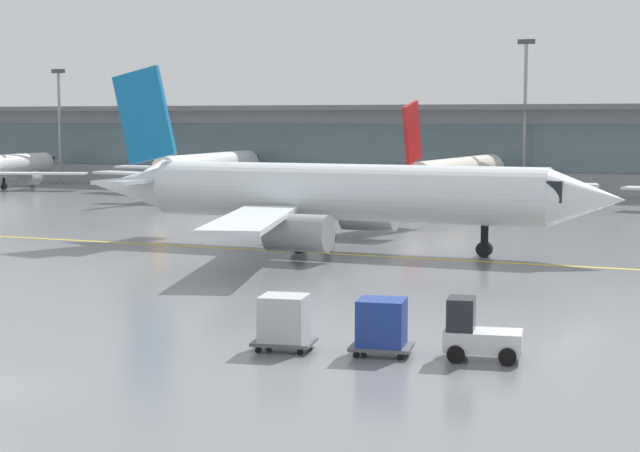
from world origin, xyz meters
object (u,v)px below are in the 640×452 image
Objects in this scene: baggage_tug at (476,333)px; apron_light_mast_1 at (525,111)px; cargo_dolly_lead at (382,325)px; apron_light_mast_0 at (60,121)px; gate_airplane_1 at (208,168)px; taxiing_regional_jet at (338,194)px; cargo_dolly_trailing at (284,320)px; gate_airplane_2 at (456,174)px.

baggage_tug is 77.63m from apron_light_mast_1.
apron_light_mast_0 is (-66.44, 75.01, 6.70)m from cargo_dolly_lead.
gate_airplane_1 is 10.44× the size of baggage_tug.
taxiing_regional_jet reaches higher than baggage_tug.
cargo_dolly_trailing is 0.14× the size of apron_light_mast_1.
cargo_dolly_trailing is at bearing -72.69° from taxiing_regional_jet.
apron_light_mast_0 reaches higher than cargo_dolly_trailing.
cargo_dolly_lead is at bearing -150.48° from gate_airplane_1.
gate_airplane_2 is at bearing -13.12° from apron_light_mast_0.
taxiing_regional_jet is 2.47× the size of apron_light_mast_0.
cargo_dolly_trailing is at bearing 180.00° from baggage_tug.
baggage_tug is 6.72m from cargo_dolly_trailing.
apron_light_mast_0 is at bearing 122.77° from cargo_dolly_lead.
taxiing_regional_jet is at bearing 110.76° from baggage_tug.
taxiing_regional_jet is at bearing 97.96° from cargo_dolly_trailing.
cargo_dolly_lead is 0.14× the size of apron_light_mast_1.
gate_airplane_1 is 78.65m from baggage_tug.
apron_light_mast_1 is at bearing 90.63° from baggage_tug.
gate_airplane_1 is 1.00× the size of gate_airplane_2.
cargo_dolly_trailing is (9.71, -63.12, -1.83)m from gate_airplane_2.
gate_airplane_2 is 54.94m from apron_light_mast_0.
apron_light_mast_1 is (2.20, 50.06, 5.38)m from taxiing_regional_jet.
apron_light_mast_1 reaches higher than cargo_dolly_lead.
apron_light_mast_0 is (-25.45, 9.49, 4.87)m from gate_airplane_1.
gate_airplane_2 is 12.55× the size of cargo_dolly_lead.
apron_light_mast_1 is at bearing 88.22° from cargo_dolly_lead.
cargo_dolly_trailing is at bearing -166.33° from gate_airplane_2.
cargo_dolly_lead is at bearing -163.22° from gate_airplane_2.
cargo_dolly_trailing is at bearing -50.17° from apron_light_mast_0.
gate_airplane_1 is 27.59m from apron_light_mast_0.
cargo_dolly_lead is (40.99, -65.52, -1.83)m from gate_airplane_1.
gate_airplane_2 is at bearing 93.06° from taxiing_regional_jet.
apron_light_mast_1 is (-12.60, 76.19, 7.97)m from baggage_tug.
apron_light_mast_1 reaches higher than gate_airplane_1.
baggage_tug is 1.20× the size of cargo_dolly_lead.
apron_light_mast_1 is at bearing 85.66° from cargo_dolly_trailing.
apron_light_mast_1 is (-5.97, 77.21, 7.81)m from cargo_dolly_trailing.
cargo_dolly_lead is at bearing -65.89° from taxiing_regional_jet.
baggage_tug is at bearing -160.32° from gate_airplane_2.
apron_light_mast_0 is (-63.01, 75.54, 6.70)m from cargo_dolly_trailing.
gate_airplane_1 and gate_airplane_2 have the same top height.
apron_light_mast_1 reaches higher than apron_light_mast_0.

